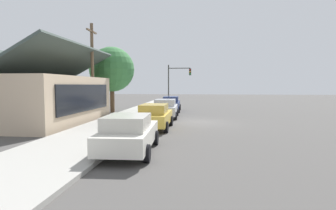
# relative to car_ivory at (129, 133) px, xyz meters

# --- Properties ---
(ground_plane) EXTENTS (120.00, 120.00, 0.00)m
(ground_plane) POSITION_rel_car_ivory_xyz_m (9.26, -2.83, -0.82)
(ground_plane) COLOR #4C4947
(sidewalk_curb) EXTENTS (60.00, 4.20, 0.16)m
(sidewalk_curb) POSITION_rel_car_ivory_xyz_m (9.26, 2.77, -0.74)
(sidewalk_curb) COLOR #A3A099
(sidewalk_curb) RESTS_ON ground
(car_ivory) EXTENTS (4.66, 2.24, 1.59)m
(car_ivory) POSITION_rel_car_ivory_xyz_m (0.00, 0.00, 0.00)
(car_ivory) COLOR silver
(car_ivory) RESTS_ON ground
(car_mustard) EXTENTS (4.43, 1.99, 1.59)m
(car_mustard) POSITION_rel_car_ivory_xyz_m (6.02, -0.09, -0.00)
(car_mustard) COLOR gold
(car_mustard) RESTS_ON ground
(car_silver) EXTENTS (4.64, 2.18, 1.59)m
(car_silver) POSITION_rel_car_ivory_xyz_m (11.78, -0.07, -0.00)
(car_silver) COLOR silver
(car_silver) RESTS_ON ground
(car_navy) EXTENTS (4.81, 2.06, 1.59)m
(car_navy) POSITION_rel_car_ivory_xyz_m (17.31, 0.02, -0.00)
(car_navy) COLOR navy
(car_navy) RESTS_ON ground
(storefront_building) EXTENTS (10.95, 8.15, 5.61)m
(storefront_building) POSITION_rel_car_ivory_xyz_m (7.81, 9.15, 1.04)
(storefront_building) COLOR #CCB293
(storefront_building) RESTS_ON ground
(shade_tree) EXTENTS (4.47, 4.47, 6.58)m
(shade_tree) POSITION_rel_car_ivory_xyz_m (15.47, 5.82, 3.51)
(shade_tree) COLOR brown
(shade_tree) RESTS_ON ground
(traffic_light_main) EXTENTS (0.37, 2.79, 5.20)m
(traffic_light_main) POSITION_rel_car_ivory_xyz_m (21.52, -0.29, 2.68)
(traffic_light_main) COLOR #383833
(traffic_light_main) RESTS_ON ground
(utility_pole_wooden) EXTENTS (1.80, 0.24, 7.50)m
(utility_pole_wooden) POSITION_rel_car_ivory_xyz_m (9.45, 5.37, 3.11)
(utility_pole_wooden) COLOR brown
(utility_pole_wooden) RESTS_ON ground
(fire_hydrant_red) EXTENTS (0.22, 0.22, 0.71)m
(fire_hydrant_red) POSITION_rel_car_ivory_xyz_m (8.32, 1.37, -0.32)
(fire_hydrant_red) COLOR red
(fire_hydrant_red) RESTS_ON sidewalk_curb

